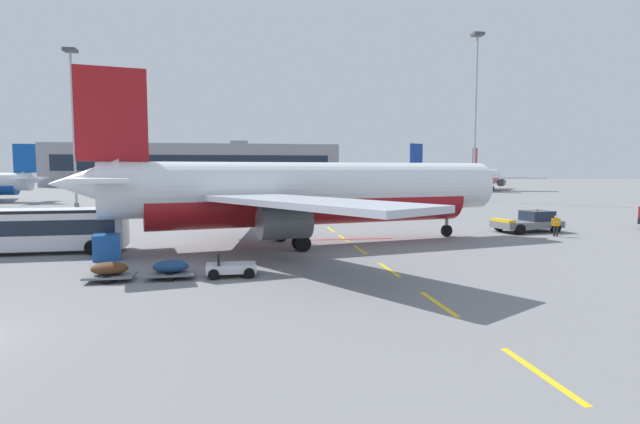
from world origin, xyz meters
name	(u,v)px	position (x,y,z in m)	size (l,w,h in m)	color
ground	(490,215)	(40.00, 40.00, 0.00)	(400.00, 400.00, 0.00)	slate
apron_paint_markings	(316,219)	(18.00, 38.62, 0.00)	(8.00, 98.37, 0.01)	yellow
airliner_foreground	(308,192)	(14.65, 19.70, 3.95)	(34.58, 33.82, 12.20)	white
pushback_tug	(529,222)	(35.56, 24.31, 0.90)	(6.37, 3.92, 2.08)	slate
airliner_mid_left	(378,180)	(36.16, 78.14, 3.57)	(29.17, 27.28, 11.03)	silver
airliner_far_center	(485,177)	(74.55, 109.47, 3.53)	(25.57, 27.69, 10.90)	silver
apron_shuttle_bus	(32,228)	(-4.26, 18.66, 1.75)	(12.14, 3.44, 3.00)	silver
baggage_train	(171,269)	(6.11, 9.11, 0.52)	(8.65, 1.84, 1.14)	silver
ground_crew_worker	(556,224)	(35.99, 21.02, 1.03)	(0.66, 0.37, 1.79)	#232328
uld_cargo_container	(107,247)	(1.33, 15.40, 0.80)	(1.87, 1.84, 1.60)	#194C9E
apron_light_mast_near	(73,108)	(-14.96, 62.38, 14.63)	(1.80, 1.80, 23.34)	slate
apron_light_mast_far	(476,100)	(49.64, 64.58, 17.57)	(1.80, 1.80, 28.74)	slate
terminal_satellite	(198,165)	(-5.29, 160.60, 6.93)	(93.79, 28.01, 15.44)	gray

